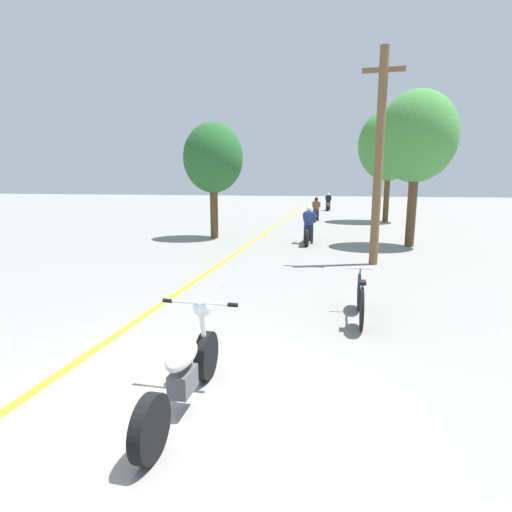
% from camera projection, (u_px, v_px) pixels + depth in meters
% --- Properties ---
extents(ground_plane, '(120.00, 120.00, 0.00)m').
position_uv_depth(ground_plane, '(173.00, 411.00, 4.14)').
color(ground_plane, gray).
extents(lane_stripe_center, '(0.14, 48.00, 0.01)m').
position_uv_depth(lane_stripe_center, '(255.00, 240.00, 16.03)').
color(lane_stripe_center, yellow).
rests_on(lane_stripe_center, ground).
extents(utility_pole, '(1.10, 0.24, 5.82)m').
position_uv_depth(utility_pole, '(379.00, 157.00, 10.88)').
color(utility_pole, brown).
rests_on(utility_pole, ground).
extents(roadside_tree_right_near, '(2.73, 2.46, 5.44)m').
position_uv_depth(roadside_tree_right_near, '(417.00, 137.00, 13.85)').
color(roadside_tree_right_near, '#513A23').
rests_on(roadside_tree_right_near, ground).
extents(roadside_tree_right_far, '(3.47, 3.12, 6.35)m').
position_uv_depth(roadside_tree_right_far, '(390.00, 145.00, 22.44)').
color(roadside_tree_right_far, '#513A23').
rests_on(roadside_tree_right_far, ground).
extents(roadside_tree_left, '(2.42, 2.18, 4.65)m').
position_uv_depth(roadside_tree_left, '(213.00, 159.00, 16.05)').
color(roadside_tree_left, '#513A23').
rests_on(roadside_tree_left, ground).
extents(motorcycle_foreground, '(0.88, 2.04, 1.04)m').
position_uv_depth(motorcycle_foreground, '(185.00, 370.00, 4.11)').
color(motorcycle_foreground, black).
rests_on(motorcycle_foreground, ground).
extents(motorcycle_rider_lead, '(0.50, 2.18, 1.42)m').
position_uv_depth(motorcycle_rider_lead, '(309.00, 230.00, 15.15)').
color(motorcycle_rider_lead, black).
rests_on(motorcycle_rider_lead, ground).
extents(motorcycle_rider_mid, '(0.50, 2.08, 1.40)m').
position_uv_depth(motorcycle_rider_mid, '(316.00, 212.00, 23.66)').
color(motorcycle_rider_mid, black).
rests_on(motorcycle_rider_mid, ground).
extents(motorcycle_rider_far, '(0.50, 1.98, 1.40)m').
position_uv_depth(motorcycle_rider_far, '(328.00, 204.00, 32.04)').
color(motorcycle_rider_far, black).
rests_on(motorcycle_rider_far, ground).
extents(bicycle_parked, '(0.44, 1.73, 0.82)m').
position_uv_depth(bicycle_parked, '(360.00, 299.00, 6.79)').
color(bicycle_parked, black).
rests_on(bicycle_parked, ground).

